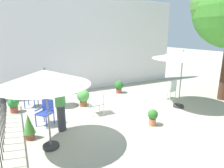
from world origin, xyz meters
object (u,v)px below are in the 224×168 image
Objects in this scene: patio_chair_1 at (98,101)px; potted_plant_0 at (119,86)px; patio_chair_0 at (31,95)px; patio_chair_2 at (171,89)px; potted_plant_1 at (29,126)px; patio_umbrella_0 at (183,56)px; cafe_table_0 at (59,95)px; patio_chair_3 at (46,110)px; potted_plant_4 at (83,97)px; potted_plant_2 at (153,116)px; patio_umbrella_1 at (45,78)px; standing_person at (60,103)px; potted_plant_3 at (13,104)px.

patio_chair_1 is 1.32× the size of potted_plant_0.
patio_chair_0 is at bearing -179.85° from potted_plant_0.
patio_chair_2 is 6.22m from potted_plant_1.
patio_umbrella_0 is 1.85m from patio_chair_2.
cafe_table_0 is at bearing 128.74° from patio_chair_1.
potted_plant_0 is (3.96, 2.07, -0.14)m from patio_chair_3.
cafe_table_0 reaches higher than potted_plant_4.
patio_umbrella_0 reaches higher than potted_plant_2.
patio_umbrella_1 is at bearing -57.33° from potted_plant_1.
patio_umbrella_0 is 5.06m from standing_person.
patio_chair_1 reaches higher than potted_plant_1.
patio_umbrella_0 is at bearing -28.70° from potted_plant_4.
patio_umbrella_1 is 1.77m from potted_plant_1.
potted_plant_3 is at bearing 141.23° from potted_plant_2.
potted_plant_0 is 0.89× the size of potted_plant_4.
patio_umbrella_1 is 2.83× the size of cafe_table_0.
potted_plant_0 is at bearing 78.44° from potted_plant_2.
potted_plant_1 is 1.38× the size of potted_plant_2.
standing_person reaches higher than potted_plant_2.
patio_umbrella_0 is 5.59m from patio_chair_3.
potted_plant_4 is at bearing 151.30° from patio_umbrella_0.
patio_chair_0 is 0.83m from potted_plant_3.
potted_plant_0 is at bearing 4.69° from potted_plant_3.
potted_plant_1 reaches higher than potted_plant_3.
patio_umbrella_0 is 2.49× the size of patio_chair_2.
patio_umbrella_0 is 3.01× the size of cafe_table_0.
patio_umbrella_1 reaches higher than patio_chair_1.
patio_chair_2 is at bearing -19.47° from patio_chair_0.
potted_plant_4 is (0.93, -0.38, -0.12)m from cafe_table_0.
patio_chair_0 reaches higher than potted_plant_4.
patio_chair_0 reaches higher than cafe_table_0.
standing_person is at bearing -59.55° from potted_plant_3.
patio_umbrella_0 is at bearing -0.77° from potted_plant_1.
patio_umbrella_1 is at bearing -106.42° from cafe_table_0.
cafe_table_0 is at bearing -169.81° from potted_plant_0.
patio_umbrella_0 reaches higher than potted_plant_3.
potted_plant_3 is 2.74m from potted_plant_4.
potted_plant_4 is 0.41× the size of standing_person.
potted_plant_4 is (2.29, 1.88, -0.01)m from potted_plant_1.
patio_chair_3 is at bearing 119.40° from standing_person.
patio_chair_2 reaches higher than potted_plant_2.
patio_umbrella_1 is 2.62× the size of patio_chair_3.
patio_chair_2 is at bearing 7.05° from standing_person.
potted_plant_4 reaches higher than potted_plant_0.
potted_plant_0 reaches higher than potted_plant_2.
cafe_table_0 is 0.95× the size of patio_chair_1.
potted_plant_2 is at bearing -28.02° from patio_chair_3.
potted_plant_1 is (-1.36, -2.26, -0.12)m from cafe_table_0.
standing_person is (-1.32, -1.78, 0.50)m from potted_plant_4.
patio_umbrella_1 reaches higher than cafe_table_0.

